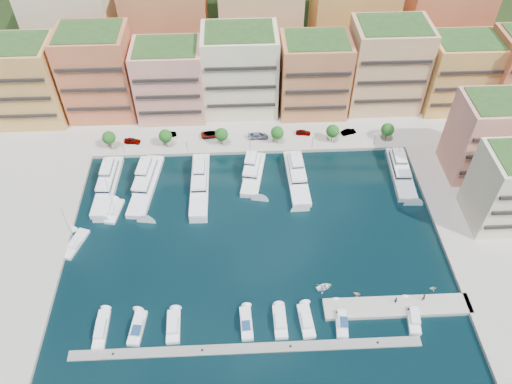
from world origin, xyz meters
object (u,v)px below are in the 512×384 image
car_2 (211,134)px  tree_3 (277,133)px  tree_2 (222,134)px  car_0 (132,141)px  car_1 (169,134)px  cruiser_5 (280,322)px  cruiser_9 (413,317)px  yacht_0 (108,183)px  sailboat_1 (75,244)px  cruiser_6 (306,321)px  tender_3 (433,288)px  lamppost_2 (250,141)px  lamppost_4 (375,137)px  car_3 (258,136)px  yacht_4 (297,175)px  lamppost_3 (313,139)px  cruiser_1 (137,328)px  yacht_3 (253,172)px  cruiser_2 (173,327)px  lamppost_0 (122,145)px  lamppost_1 (186,143)px  yacht_6 (400,171)px  cruiser_0 (101,330)px  sailboat_2 (115,212)px  person_1 (423,297)px  tree_1 (165,136)px  yacht_1 (146,183)px  car_5 (349,132)px  yacht_2 (200,181)px  cruiser_4 (246,324)px  person_0 (396,300)px  tree_5 (388,130)px  tree_4 (333,131)px  cruiser_7 (341,320)px  tree_0 (109,138)px  tender_1 (357,294)px  tender_0 (324,287)px

car_2 → tree_3: bearing=-108.1°
tree_2 → car_0: tree_2 is taller
tree_2 → car_1: bearing=164.2°
cruiser_5 → cruiser_9: same height
tree_3 → yacht_0: 49.04m
sailboat_1 → car_2: sailboat_1 is taller
cruiser_6 → tender_3: cruiser_6 is taller
yacht_0 → lamppost_2: bearing=17.8°
tree_3 → car_2: size_ratio=0.96×
yacht_0 → sailboat_1: bearing=-103.4°
lamppost_4 → car_3: size_ratio=0.72×
yacht_0 → yacht_4: 51.00m
lamppost_3 → cruiser_1: 70.96m
yacht_3 → car_3: bearing=81.9°
car_1 → cruiser_2: bearing=175.1°
lamppost_0 → car_1: bearing=28.8°
lamppost_1 → car_3: (20.62, 4.74, -1.98)m
yacht_6 → cruiser_0: 86.52m
lamppost_1 → sailboat_2: (-17.53, -22.25, -3.51)m
lamppost_1 → person_1: bearing=-44.1°
tree_1 → sailboat_2: (-11.53, -24.55, -4.43)m
yacht_1 → yacht_3: bearing=5.7°
tree_1 → car_5: size_ratio=1.26×
lamppost_0 → tender_3: bearing=-33.0°
tree_2 → lamppost_3: size_ratio=1.35×
yacht_2 → car_1: (-9.76, 19.71, 0.52)m
yacht_1 → car_0: size_ratio=5.01×
cruiser_5 → cruiser_4: bearing=-179.9°
lamppost_2 → person_0: 60.20m
cruiser_6 → yacht_4: bearing=86.8°
tree_5 → yacht_6: size_ratio=0.28×
tree_4 → yacht_1: size_ratio=0.24×
lamppost_4 → cruiser_5: bearing=-119.6°
cruiser_7 → tender_3: cruiser_7 is taller
tree_0 → yacht_6: (81.06, -13.67, -3.53)m
tree_2 → yacht_3: 15.28m
car_0 → lamppost_2: bearing=-88.7°
cruiser_0 → person_0: person_0 is taller
yacht_1 → person_1: 75.19m
tree_5 → tender_1: (-18.05, -51.76, -4.31)m
yacht_3 → cruiser_1: yacht_3 is taller
tree_5 → yacht_0: tree_5 is taller
tree_4 → cruiser_4: 64.14m
tender_0 → cruiser_7: bearing=177.2°
yacht_3 → sailboat_1: 49.47m
tree_2 → tender_0: (22.92, -49.66, -4.36)m
tender_0 → car_0: 71.18m
lamppost_3 → tender_3: size_ratio=2.66×
yacht_0 → tender_1: size_ratio=13.82×
yacht_1 → cruiser_7: (45.77, -43.04, -0.52)m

